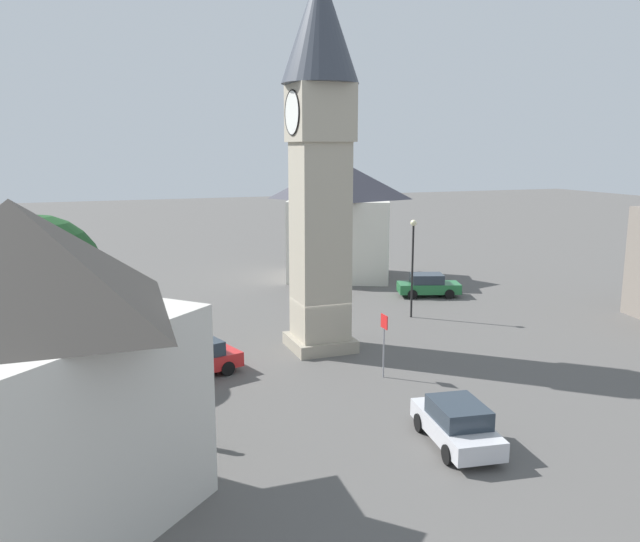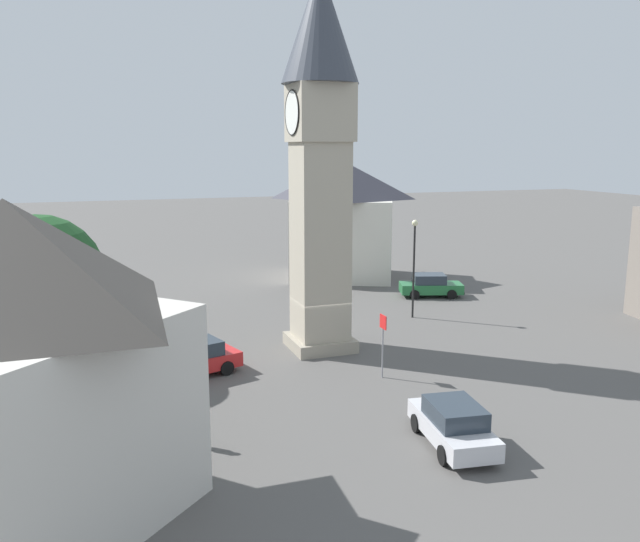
{
  "view_description": "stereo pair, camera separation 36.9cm",
  "coord_description": "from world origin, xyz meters",
  "views": [
    {
      "loc": [
        28.84,
        -10.78,
        9.81
      ],
      "look_at": [
        0.0,
        0.0,
        3.92
      ],
      "focal_mm": 36.11,
      "sensor_mm": 36.0,
      "label": 1
    },
    {
      "loc": [
        28.97,
        -10.43,
        9.81
      ],
      "look_at": [
        0.0,
        0.0,
        3.92
      ],
      "focal_mm": 36.11,
      "sensor_mm": 36.0,
      "label": 2
    }
  ],
  "objects": [
    {
      "name": "car_blue_kerb",
      "position": [
        11.58,
        0.55,
        0.76
      ],
      "size": [
        4.32,
        2.25,
        1.53
      ],
      "color": "silver",
      "rests_on": "ground"
    },
    {
      "name": "tree",
      "position": [
        -0.61,
        -12.61,
        4.33
      ],
      "size": [
        5.47,
        5.47,
        7.07
      ],
      "color": "brown",
      "rests_on": "ground"
    },
    {
      "name": "lamp_post",
      "position": [
        -3.72,
        7.14,
        3.79
      ],
      "size": [
        0.36,
        0.36,
        5.77
      ],
      "color": "black",
      "rests_on": "ground"
    },
    {
      "name": "car_white_side",
      "position": [
        -8.17,
        10.83,
        0.76
      ],
      "size": [
        2.91,
        4.45,
        1.53
      ],
      "color": "#236B38",
      "rests_on": "ground"
    },
    {
      "name": "building_terrace_right",
      "position": [
        -16.33,
        7.69,
        4.55
      ],
      "size": [
        9.37,
        9.91,
        8.9
      ],
      "color": "silver",
      "rests_on": "ground"
    },
    {
      "name": "car_silver_kerb",
      "position": [
        1.84,
        -6.55,
        0.76
      ],
      "size": [
        2.82,
        4.44,
        1.53
      ],
      "color": "red",
      "rests_on": "ground"
    },
    {
      "name": "road_sign",
      "position": [
        4.85,
        1.13,
        1.9
      ],
      "size": [
        0.6,
        0.07,
        2.8
      ],
      "color": "gray",
      "rests_on": "ground"
    },
    {
      "name": "ground_plane",
      "position": [
        0.0,
        0.0,
        0.0
      ],
      "size": [
        200.0,
        200.0,
        0.0
      ],
      "primitive_type": "plane",
      "color": "#565451"
    },
    {
      "name": "pedestrian",
      "position": [
        8.59,
        -7.73,
        1.01
      ],
      "size": [
        0.49,
        0.37,
        1.69
      ],
      "color": "#2D3351",
      "rests_on": "ground"
    },
    {
      "name": "building_shop_left",
      "position": [
        11.58,
        -12.4,
        4.4
      ],
      "size": [
        10.19,
        10.2,
        8.61
      ],
      "color": "beige",
      "rests_on": "ground"
    },
    {
      "name": "car_red_corner",
      "position": [
        -6.85,
        -7.83,
        0.76
      ],
      "size": [
        4.35,
        3.73,
        1.53
      ],
      "color": "silver",
      "rests_on": "ground"
    },
    {
      "name": "clock_tower",
      "position": [
        0.0,
        0.0,
        10.59
      ],
      "size": [
        3.62,
        3.62,
        18.19
      ],
      "color": "gray",
      "rests_on": "ground"
    }
  ]
}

